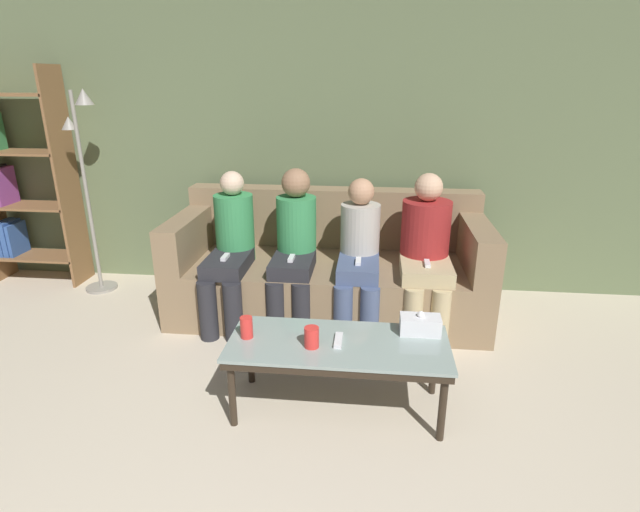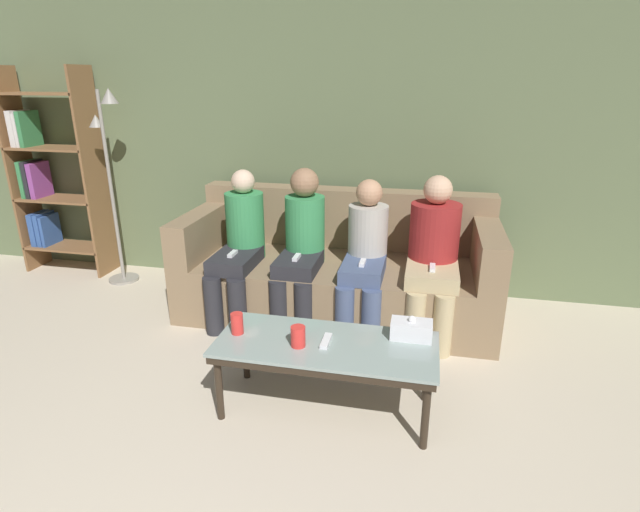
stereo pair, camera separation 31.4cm
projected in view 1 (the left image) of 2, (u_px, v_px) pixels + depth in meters
wall_back at (336, 135)px, 4.07m from camera, size 12.00×0.06×2.60m
couch at (329, 270)px, 3.89m from camera, size 2.33×0.97×0.90m
coffee_table at (338, 349)px, 2.66m from camera, size 1.17×0.50×0.42m
cup_near_left at (247, 327)px, 2.68m from camera, size 0.07×0.07×0.12m
cup_near_right at (312, 337)px, 2.58m from camera, size 0.08×0.08×0.11m
tissue_box at (420, 325)px, 2.72m from camera, size 0.22×0.12×0.13m
game_remote at (338, 340)px, 2.65m from camera, size 0.04×0.15×0.02m
bookshelf at (15, 182)px, 4.27m from camera, size 0.79×0.32×1.84m
standing_lamp at (86, 172)px, 4.02m from camera, size 0.31×0.26×1.66m
seated_person_left_end at (231, 246)px, 3.64m from camera, size 0.31×0.67×1.10m
seated_person_mid_left at (294, 245)px, 3.60m from camera, size 0.31×0.63×1.13m
seated_person_mid_right at (359, 253)px, 3.55m from camera, size 0.31×0.65×1.07m
seated_person_right_end at (426, 248)px, 3.52m from camera, size 0.35×0.66×1.12m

